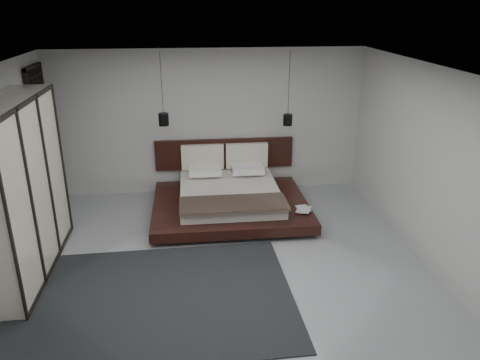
{
  "coord_description": "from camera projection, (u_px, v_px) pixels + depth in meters",
  "views": [
    {
      "loc": [
        -0.38,
        -5.87,
        3.61
      ],
      "look_at": [
        0.42,
        1.2,
        0.87
      ],
      "focal_mm": 35.0,
      "sensor_mm": 36.0,
      "label": 1
    }
  ],
  "objects": [
    {
      "name": "floor",
      "position": [
        221.0,
        267.0,
        6.78
      ],
      "size": [
        6.0,
        6.0,
        0.0
      ],
      "primitive_type": "plane",
      "color": "#93969B",
      "rests_on": "ground"
    },
    {
      "name": "ceiling",
      "position": [
        217.0,
        71.0,
        5.78
      ],
      "size": [
        6.0,
        6.0,
        0.0
      ],
      "primitive_type": "plane",
      "rotation": [
        3.14,
        0.0,
        0.0
      ],
      "color": "white",
      "rests_on": "wall_back"
    },
    {
      "name": "wall_back",
      "position": [
        208.0,
        122.0,
        9.06
      ],
      "size": [
        6.0,
        0.0,
        6.0
      ],
      "primitive_type": "plane",
      "rotation": [
        1.57,
        0.0,
        0.0
      ],
      "color": "#B4B4B2",
      "rests_on": "floor"
    },
    {
      "name": "wall_front",
      "position": [
        247.0,
        317.0,
        3.5
      ],
      "size": [
        6.0,
        0.0,
        6.0
      ],
      "primitive_type": "plane",
      "rotation": [
        -1.57,
        0.0,
        0.0
      ],
      "color": "#B4B4B2",
      "rests_on": "floor"
    },
    {
      "name": "wall_right",
      "position": [
        431.0,
        168.0,
        6.59
      ],
      "size": [
        0.0,
        6.0,
        6.0
      ],
      "primitive_type": "plane",
      "rotation": [
        1.57,
        0.0,
        -1.57
      ],
      "color": "#B4B4B2",
      "rests_on": "floor"
    },
    {
      "name": "lattice_screen",
      "position": [
        44.0,
        140.0,
        8.28
      ],
      "size": [
        0.05,
        0.9,
        2.6
      ],
      "primitive_type": "cube",
      "color": "black",
      "rests_on": "floor"
    },
    {
      "name": "bed",
      "position": [
        229.0,
        196.0,
        8.48
      ],
      "size": [
        2.72,
        2.37,
        1.07
      ],
      "color": "black",
      "rests_on": "floor"
    },
    {
      "name": "book_lower",
      "position": [
        298.0,
        209.0,
        8.01
      ],
      "size": [
        0.24,
        0.3,
        0.03
      ],
      "primitive_type": "imported",
      "rotation": [
        0.0,
        0.0,
        0.13
      ],
      "color": "#99724C",
      "rests_on": "bed"
    },
    {
      "name": "book_upper",
      "position": [
        297.0,
        209.0,
        7.97
      ],
      "size": [
        0.33,
        0.37,
        0.02
      ],
      "primitive_type": "imported",
      "rotation": [
        0.0,
        0.0,
        -0.42
      ],
      "color": "#99724C",
      "rests_on": "book_lower"
    },
    {
      "name": "pendant_left",
      "position": [
        164.0,
        119.0,
        8.27
      ],
      "size": [
        0.18,
        0.18,
        1.27
      ],
      "color": "black",
      "rests_on": "ceiling"
    },
    {
      "name": "pendant_right",
      "position": [
        288.0,
        120.0,
        8.53
      ],
      "size": [
        0.17,
        0.17,
        1.33
      ],
      "color": "black",
      "rests_on": "ceiling"
    },
    {
      "name": "wardrobe",
      "position": [
        19.0,
        190.0,
        6.3
      ],
      "size": [
        0.59,
        2.49,
        2.44
      ],
      "color": "beige",
      "rests_on": "floor"
    },
    {
      "name": "rug",
      "position": [
        154.0,
        298.0,
        6.04
      ],
      "size": [
        3.66,
        2.66,
        0.02
      ],
      "primitive_type": "cube",
      "rotation": [
        0.0,
        0.0,
        0.02
      ],
      "color": "black",
      "rests_on": "floor"
    }
  ]
}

